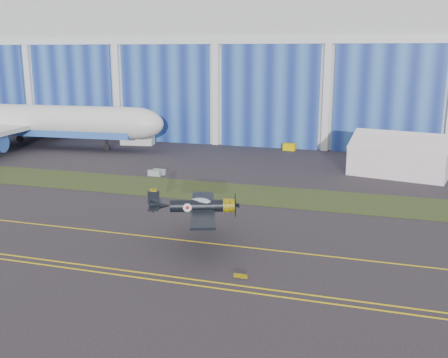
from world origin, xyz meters
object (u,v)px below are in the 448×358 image
(tent, at_px, (401,153))
(tug, at_px, (289,147))
(jetliner, at_px, (14,86))
(shipping_container, at_px, (138,138))
(warbird, at_px, (197,206))

(tent, bearing_deg, tug, 156.44)
(jetliner, distance_m, tug, 55.12)
(tent, relative_size, shipping_container, 2.47)
(tent, height_order, shipping_container, tent)
(warbird, height_order, tug, warbird)
(warbird, height_order, shipping_container, warbird)
(warbird, xyz_separation_m, tent, (19.89, 38.04, -0.55))
(tent, xyz_separation_m, tug, (-20.04, 14.55, -2.68))
(tent, bearing_deg, warbird, -105.18)
(jetliner, relative_size, shipping_container, 10.95)
(warbird, distance_m, tug, 52.69)
(tent, bearing_deg, jetliner, -169.94)
(jetliner, distance_m, tent, 73.30)
(tent, distance_m, shipping_container, 52.28)
(tent, xyz_separation_m, shipping_container, (-50.91, 11.74, -1.91))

